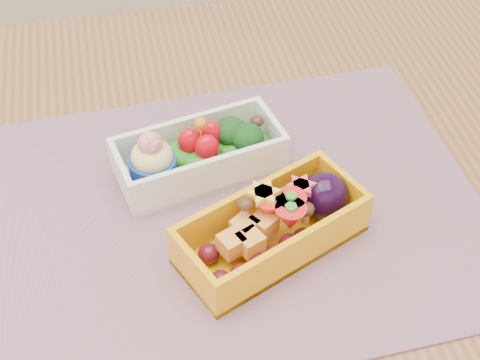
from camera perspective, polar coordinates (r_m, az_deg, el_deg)
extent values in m
cube|color=brown|center=(0.73, -1.79, -3.54)|extent=(1.20, 0.80, 0.04)
cylinder|color=brown|center=(1.38, 18.34, 0.20)|extent=(0.06, 0.06, 0.71)
cube|color=#9F6D78|center=(0.72, -0.50, -2.54)|extent=(0.52, 0.41, 0.00)
cube|color=white|center=(0.74, -3.34, 2.07)|extent=(0.19, 0.11, 0.05)
ellipsoid|color=green|center=(0.74, -3.32, 1.69)|extent=(0.17, 0.10, 0.02)
cylinder|color=#15409F|center=(0.73, -7.05, 0.81)|extent=(0.05, 0.05, 0.03)
sphere|color=red|center=(0.70, -7.31, 2.97)|extent=(0.03, 0.03, 0.03)
ellipsoid|color=#BC0711|center=(0.74, -4.07, 3.13)|extent=(0.03, 0.02, 0.03)
ellipsoid|color=#BC0711|center=(0.73, -2.70, 2.60)|extent=(0.03, 0.02, 0.03)
ellipsoid|color=#BC0711|center=(0.74, -2.35, 3.75)|extent=(0.03, 0.02, 0.03)
sphere|color=orange|center=(0.72, -3.23, 4.64)|extent=(0.01, 0.01, 0.01)
ellipsoid|color=black|center=(0.75, -0.76, 3.98)|extent=(0.04, 0.04, 0.03)
ellipsoid|color=black|center=(0.74, 0.63, 3.47)|extent=(0.04, 0.04, 0.03)
ellipsoid|color=#3F2111|center=(0.75, 1.40, 4.84)|extent=(0.02, 0.02, 0.01)
cube|color=#ECA30C|center=(0.67, 2.59, -4.04)|extent=(0.20, 0.15, 0.05)
ellipsoid|color=#500F17|center=(0.65, 0.24, -6.18)|extent=(0.11, 0.08, 0.02)
cube|color=orange|center=(0.65, 0.57, -4.45)|extent=(0.06, 0.05, 0.02)
cone|color=red|center=(0.66, 2.37, -2.37)|extent=(0.04, 0.04, 0.03)
cone|color=red|center=(0.66, 4.11, -2.28)|extent=(0.04, 0.04, 0.03)
cone|color=red|center=(0.65, 4.11, -3.16)|extent=(0.04, 0.04, 0.03)
cylinder|color=yellow|center=(0.65, 1.92, -1.09)|extent=(0.03, 0.03, 0.01)
cylinder|color=#E53F5B|center=(0.67, 4.99, -0.51)|extent=(0.03, 0.03, 0.01)
ellipsoid|color=#3F2111|center=(0.66, 0.43, -2.97)|extent=(0.02, 0.02, 0.01)
ellipsoid|color=#3F2111|center=(0.66, 5.36, -2.87)|extent=(0.02, 0.02, 0.01)
ellipsoid|color=black|center=(0.69, 6.84, -1.35)|extent=(0.05, 0.05, 0.05)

